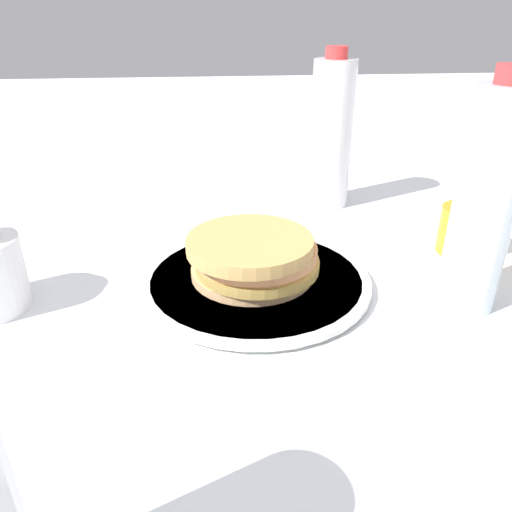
# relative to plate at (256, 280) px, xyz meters

# --- Properties ---
(ground_plane) EXTENTS (4.00, 4.00, 0.00)m
(ground_plane) POSITION_rel_plate_xyz_m (0.01, -0.03, -0.01)
(ground_plane) COLOR white
(plate) EXTENTS (0.28, 0.28, 0.01)m
(plate) POSITION_rel_plate_xyz_m (0.00, 0.00, 0.00)
(plate) COLOR silver
(plate) RESTS_ON ground_plane
(pancake_stack) EXTENTS (0.16, 0.16, 0.05)m
(pancake_stack) POSITION_rel_plate_xyz_m (-0.00, 0.00, 0.03)
(pancake_stack) COLOR #E3B077
(pancake_stack) RESTS_ON plate
(juice_glass) EXTENTS (0.07, 0.07, 0.06)m
(juice_glass) POSITION_rel_plate_xyz_m (0.29, 0.06, 0.02)
(juice_glass) COLOR orange
(juice_glass) RESTS_ON ground_plane
(water_bottle_mid) EXTENTS (0.07, 0.07, 0.25)m
(water_bottle_mid) POSITION_rel_plate_xyz_m (0.15, 0.27, 0.11)
(water_bottle_mid) COLOR white
(water_bottle_mid) RESTS_ON ground_plane
(water_bottle_far) EXTENTS (0.06, 0.06, 0.26)m
(water_bottle_far) POSITION_rel_plate_xyz_m (0.23, -0.06, 0.12)
(water_bottle_far) COLOR silver
(water_bottle_far) RESTS_ON ground_plane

